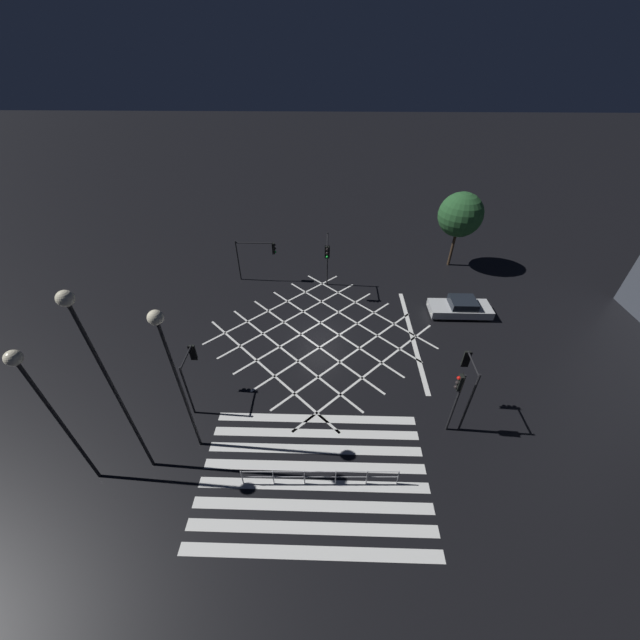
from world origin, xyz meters
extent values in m
plane|color=black|center=(0.00, 0.00, 0.00)|extent=(200.00, 200.00, 0.00)
cube|color=silver|center=(0.00, -6.90, 0.00)|extent=(10.39, 0.50, 0.01)
cube|color=silver|center=(0.00, -7.80, 0.00)|extent=(10.39, 0.50, 0.01)
cube|color=silver|center=(0.00, -8.70, 0.00)|extent=(10.39, 0.50, 0.01)
cube|color=silver|center=(0.00, -9.60, 0.00)|extent=(10.39, 0.50, 0.01)
cube|color=silver|center=(0.00, -10.50, 0.00)|extent=(10.39, 0.50, 0.01)
cube|color=silver|center=(0.00, -11.40, 0.00)|extent=(10.39, 0.50, 0.01)
cube|color=silver|center=(0.00, -12.30, 0.00)|extent=(10.39, 0.50, 0.01)
cube|color=silver|center=(0.00, -13.20, 0.00)|extent=(10.39, 0.50, 0.01)
cube|color=silver|center=(3.26, -3.26, 0.00)|extent=(9.08, 9.08, 0.01)
cube|color=silver|center=(-3.26, -3.26, 0.00)|extent=(9.08, 9.08, 0.01)
cube|color=silver|center=(1.96, -1.96, 0.00)|extent=(9.08, 9.08, 0.01)
cube|color=silver|center=(-1.96, -1.96, 0.00)|extent=(9.08, 9.08, 0.01)
cube|color=silver|center=(0.65, -0.65, 0.00)|extent=(9.08, 9.08, 0.01)
cube|color=silver|center=(-0.65, -0.65, 0.00)|extent=(9.08, 9.08, 0.01)
cube|color=silver|center=(-0.65, 0.65, 0.00)|extent=(9.08, 9.08, 0.01)
cube|color=silver|center=(0.65, 0.65, 0.00)|extent=(9.08, 9.08, 0.01)
cube|color=silver|center=(-1.96, 1.96, 0.00)|extent=(9.08, 9.08, 0.01)
cube|color=silver|center=(1.96, 1.96, 0.00)|extent=(9.08, 9.08, 0.01)
cube|color=silver|center=(-3.26, 3.26, 0.00)|extent=(9.08, 9.08, 0.01)
cube|color=silver|center=(3.26, 3.26, 0.00)|extent=(9.08, 9.08, 0.01)
cube|color=silver|center=(6.27, 0.00, 0.00)|extent=(0.30, 10.39, 0.01)
cylinder|color=black|center=(0.40, 6.42, 2.28)|extent=(0.11, 0.11, 4.57)
cylinder|color=black|center=(0.40, 5.39, 4.42)|extent=(0.09, 2.06, 0.09)
cube|color=black|center=(0.40, 4.37, 3.97)|extent=(0.28, 0.16, 0.90)
sphere|color=black|center=(0.40, 4.25, 4.27)|extent=(0.18, 0.18, 0.18)
sphere|color=black|center=(0.40, 4.25, 3.97)|extent=(0.18, 0.18, 0.18)
sphere|color=green|center=(0.40, 4.25, 3.67)|extent=(0.18, 0.18, 0.18)
cube|color=black|center=(0.40, 4.46, 3.97)|extent=(0.36, 0.02, 0.98)
cylinder|color=black|center=(7.35, -7.35, 2.04)|extent=(0.11, 0.11, 4.07)
cylinder|color=black|center=(7.35, -6.53, 3.92)|extent=(0.09, 1.64, 0.09)
cube|color=black|center=(7.35, -5.72, 3.47)|extent=(0.28, 0.16, 0.90)
sphere|color=black|center=(7.35, -5.60, 3.77)|extent=(0.18, 0.18, 0.18)
sphere|color=orange|center=(7.35, -5.60, 3.47)|extent=(0.18, 0.18, 0.18)
sphere|color=black|center=(7.35, -5.60, 3.17)|extent=(0.18, 0.18, 0.18)
cube|color=black|center=(7.35, -5.81, 3.47)|extent=(0.36, 0.02, 0.98)
cylinder|color=black|center=(-6.58, -6.67, 1.72)|extent=(0.11, 0.11, 3.43)
cylinder|color=black|center=(-6.58, -5.81, 3.28)|extent=(0.09, 1.71, 0.09)
cube|color=black|center=(-6.58, -4.95, 2.83)|extent=(0.28, 0.16, 0.90)
sphere|color=red|center=(-6.58, -4.84, 3.13)|extent=(0.18, 0.18, 0.18)
sphere|color=black|center=(-6.58, -4.84, 2.83)|extent=(0.18, 0.18, 0.18)
sphere|color=black|center=(-6.58, -4.84, 2.53)|extent=(0.18, 0.18, 0.18)
cube|color=black|center=(-6.58, -5.04, 2.83)|extent=(0.36, 0.02, 0.98)
cylinder|color=black|center=(6.71, -7.36, 2.01)|extent=(0.11, 0.11, 4.02)
cube|color=black|center=(6.57, -7.36, 3.52)|extent=(0.16, 0.28, 0.90)
sphere|color=red|center=(6.46, -7.36, 3.82)|extent=(0.18, 0.18, 0.18)
sphere|color=black|center=(6.46, -7.36, 3.52)|extent=(0.18, 0.18, 0.18)
sphere|color=black|center=(6.46, -7.36, 3.22)|extent=(0.18, 0.18, 0.18)
cube|color=black|center=(6.66, -7.36, 3.52)|extent=(0.02, 0.36, 0.98)
cylinder|color=black|center=(-6.85, 7.03, 1.75)|extent=(0.11, 0.11, 3.49)
cylinder|color=black|center=(-5.35, 7.03, 3.34)|extent=(2.99, 0.09, 0.09)
cube|color=black|center=(-3.86, 7.03, 2.89)|extent=(0.16, 0.28, 0.90)
sphere|color=black|center=(-3.75, 7.03, 3.19)|extent=(0.18, 0.18, 0.18)
sphere|color=black|center=(-3.75, 7.03, 2.89)|extent=(0.18, 0.18, 0.18)
sphere|color=green|center=(-3.75, 7.03, 2.59)|extent=(0.18, 0.18, 0.18)
cube|color=black|center=(-3.95, 7.03, 2.89)|extent=(0.02, 0.36, 0.98)
cylinder|color=black|center=(-7.61, -9.69, 4.67)|extent=(0.14, 0.14, 9.34)
sphere|color=#F4EAC6|center=(-7.61, -9.69, 9.51)|extent=(0.54, 0.54, 0.54)
cylinder|color=black|center=(-9.87, -10.33, 3.67)|extent=(0.14, 0.14, 7.35)
sphere|color=#F4EAC6|center=(-9.87, -10.33, 7.51)|extent=(0.56, 0.56, 0.56)
cylinder|color=black|center=(-5.70, -8.55, 3.87)|extent=(0.14, 0.14, 7.75)
sphere|color=#F4EAC6|center=(-5.70, -8.55, 7.92)|extent=(0.58, 0.58, 0.58)
cylinder|color=#38281C|center=(11.25, 10.02, 1.64)|extent=(0.24, 0.24, 3.28)
sphere|color=#235128|center=(11.25, 10.02, 4.63)|extent=(3.60, 3.60, 3.60)
cube|color=#B7BABC|center=(10.08, 2.60, 0.48)|extent=(4.34, 1.86, 0.58)
cube|color=black|center=(10.19, 2.60, 1.03)|extent=(1.82, 1.63, 0.52)
sphere|color=white|center=(7.96, 2.02, 0.42)|extent=(0.16, 0.16, 0.16)
sphere|color=white|center=(7.96, 3.17, 0.42)|extent=(0.16, 0.16, 0.16)
cylinder|color=black|center=(8.73, 1.79, 0.32)|extent=(0.65, 0.20, 0.65)
cylinder|color=black|center=(8.73, 3.41, 0.32)|extent=(0.65, 0.20, 0.65)
cylinder|color=black|center=(11.43, 1.79, 0.32)|extent=(0.65, 0.20, 0.65)
cylinder|color=black|center=(11.43, 3.41, 0.32)|extent=(0.65, 0.20, 0.65)
cylinder|color=#B7B7BC|center=(-3.17, -10.51, 0.53)|extent=(0.05, 0.05, 1.05)
cylinder|color=#B7B7BC|center=(-1.79, -10.47, 0.53)|extent=(0.05, 0.05, 1.05)
cylinder|color=#B7B7BC|center=(-0.41, -10.43, 0.53)|extent=(0.05, 0.05, 1.05)
cylinder|color=#B7B7BC|center=(0.97, -10.39, 0.53)|extent=(0.05, 0.05, 1.05)
cylinder|color=#B7B7BC|center=(2.35, -10.36, 0.53)|extent=(0.05, 0.05, 1.05)
cylinder|color=#B7B7BC|center=(3.74, -10.32, 0.53)|extent=(0.05, 0.05, 1.05)
cylinder|color=#B7B7BC|center=(0.28, -10.41, 1.01)|extent=(6.91, 0.22, 0.04)
cylinder|color=#B7B7BC|center=(0.28, -10.41, 0.58)|extent=(6.91, 0.22, 0.04)
camera|label=1|loc=(0.50, -18.55, 15.74)|focal=20.00mm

